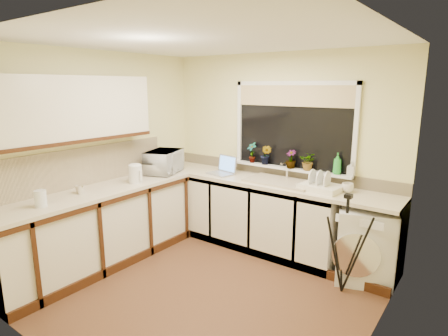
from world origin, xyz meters
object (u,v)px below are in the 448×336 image
steel_jar (82,189)px  microwave (164,162)px  laptop (224,169)px  plant_c (291,159)px  washing_machine (365,244)px  plant_d (308,161)px  kettle (135,174)px  soap_bottle_green (337,164)px  plant_b (266,155)px  tripod (345,244)px  dish_rack (321,187)px  glass_jug (41,199)px  cup_left (79,189)px  plant_a (252,153)px  soap_bottle_clear (351,169)px  cup_back (348,188)px

steel_jar → microwave: bearing=89.9°
laptop → plant_c: plant_c is taller
washing_machine → plant_d: 1.12m
washing_machine → steel_jar: 3.09m
kettle → soap_bottle_green: (2.01, 1.25, 0.17)m
soap_bottle_green → plant_b: bearing=-178.5°
tripod → dish_rack: bearing=134.1°
glass_jug → cup_left: 0.51m
steel_jar → laptop: bearing=67.6°
plant_a → cup_left: size_ratio=2.94×
dish_rack → plant_d: bearing=143.8°
washing_machine → glass_jug: bearing=-158.7°
washing_machine → soap_bottle_clear: size_ratio=4.72×
kettle → glass_jug: bearing=-91.6°
kettle → laptop: bearing=59.9°
microwave → plant_d: plant_d is taller
plant_b → soap_bottle_green: (0.92, 0.02, -0.00)m
glass_jug → soap_bottle_green: 3.16m
soap_bottle_green → cup_back: 0.32m
soap_bottle_clear → cup_left: 3.02m
plant_a → plant_d: size_ratio=1.22×
plant_a → soap_bottle_green: (1.14, 0.02, -0.01)m
soap_bottle_green → plant_a: bearing=-179.0°
washing_machine → microwave: microwave is taller
microwave → plant_a: plant_a is taller
plant_a → plant_b: 0.22m
dish_rack → soap_bottle_clear: (0.24, 0.26, 0.20)m
plant_d → soap_bottle_green: (0.35, 0.01, 0.01)m
microwave → plant_c: size_ratio=2.38×
kettle → cup_back: kettle is taller
glass_jug → plant_c: size_ratio=0.72×
tripod → soap_bottle_clear: (-0.20, 0.66, 0.62)m
glass_jug → plant_c: (1.48, 2.37, 0.18)m
dish_rack → glass_jug: 2.91m
kettle → plant_b: bearing=48.4°
microwave → dish_rack: bearing=-98.7°
steel_jar → cup_back: 2.90m
steel_jar → plant_d: (1.77, 1.90, 0.21)m
dish_rack → cup_back: size_ratio=3.38×
laptop → glass_jug: (-0.61, -2.15, 0.02)m
washing_machine → glass_jug: glass_jug is taller
laptop → cup_back: (1.62, 0.10, -0.01)m
laptop → dish_rack: size_ratio=0.83×
plant_c → soap_bottle_green: 0.57m
plant_b → glass_jug: bearing=-115.3°
microwave → soap_bottle_green: bearing=-92.7°
soap_bottle_green → soap_bottle_clear: bearing=1.3°
tripod → soap_bottle_green: size_ratio=4.18×
plant_b → soap_bottle_green: 0.92m
microwave → soap_bottle_green: soap_bottle_green is taller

